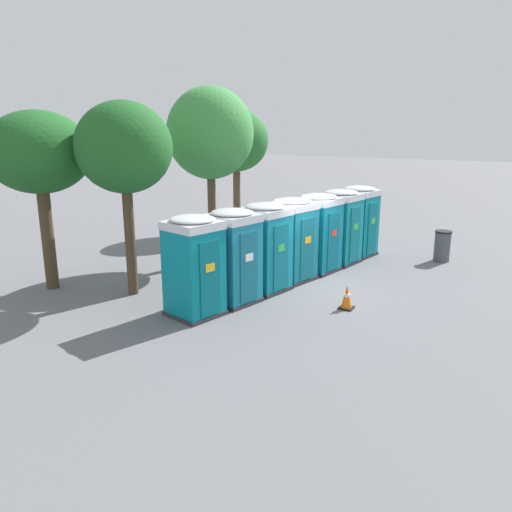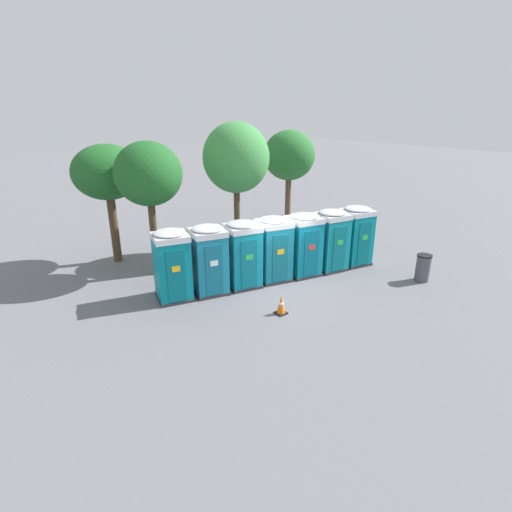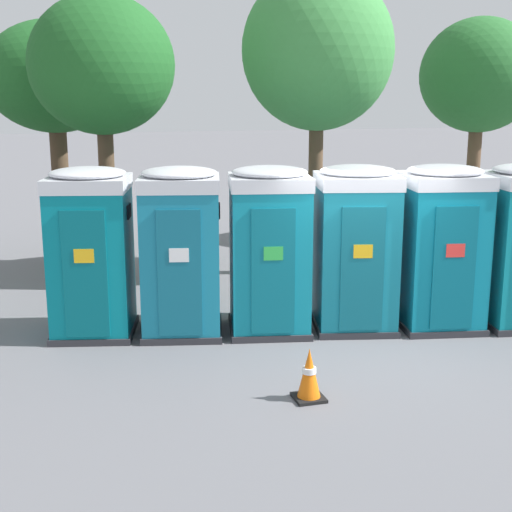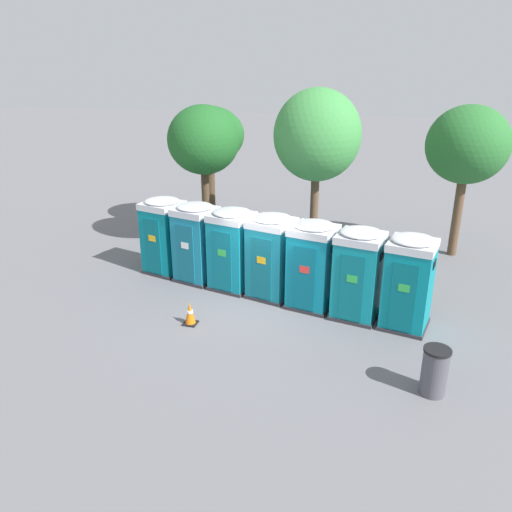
{
  "view_description": "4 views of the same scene",
  "coord_description": "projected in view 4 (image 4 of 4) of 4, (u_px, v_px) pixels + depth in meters",
  "views": [
    {
      "loc": [
        -13.33,
        -5.72,
        4.64
      ],
      "look_at": [
        -1.54,
        0.91,
        1.09
      ],
      "focal_mm": 35.0,
      "sensor_mm": 36.0,
      "label": 1
    },
    {
      "loc": [
        -9.28,
        -10.6,
        6.39
      ],
      "look_at": [
        -0.63,
        0.72,
        1.11
      ],
      "focal_mm": 28.0,
      "sensor_mm": 36.0,
      "label": 2
    },
    {
      "loc": [
        -4.34,
        -9.22,
        3.58
      ],
      "look_at": [
        -1.38,
        0.88,
        1.18
      ],
      "focal_mm": 50.0,
      "sensor_mm": 36.0,
      "label": 3
    },
    {
      "loc": [
        3.65,
        -12.69,
        6.55
      ],
      "look_at": [
        -0.38,
        0.67,
        1.19
      ],
      "focal_mm": 35.0,
      "sensor_mm": 36.0,
      "label": 4
    }
  ],
  "objects": [
    {
      "name": "street_tree_2",
      "position": [
        209.0,
        136.0,
        20.07
      ],
      "size": [
        2.85,
        2.85,
        5.06
      ],
      "color": "#4C3826",
      "rests_on": "ground"
    },
    {
      "name": "portapotty_3",
      "position": [
        271.0,
        256.0,
        14.69
      ],
      "size": [
        1.46,
        1.45,
        2.54
      ],
      "color": "#2D2D33",
      "rests_on": "ground"
    },
    {
      "name": "portapotty_1",
      "position": [
        196.0,
        242.0,
        15.85
      ],
      "size": [
        1.43,
        1.43,
        2.54
      ],
      "color": "#2D2D33",
      "rests_on": "ground"
    },
    {
      "name": "portapotty_5",
      "position": [
        358.0,
        273.0,
        13.47
      ],
      "size": [
        1.4,
        1.38,
        2.54
      ],
      "color": "#2D2D33",
      "rests_on": "ground"
    },
    {
      "name": "street_tree_1",
      "position": [
        317.0,
        136.0,
        16.43
      ],
      "size": [
        2.9,
        2.9,
        5.9
      ],
      "color": "brown",
      "rests_on": "ground"
    },
    {
      "name": "street_tree_3",
      "position": [
        204.0,
        141.0,
        17.63
      ],
      "size": [
        2.56,
        2.56,
        5.29
      ],
      "color": "#4C3826",
      "rests_on": "ground"
    },
    {
      "name": "portapotty_0",
      "position": [
        164.0,
        235.0,
        16.49
      ],
      "size": [
        1.44,
        1.44,
        2.54
      ],
      "color": "#2D2D33",
      "rests_on": "ground"
    },
    {
      "name": "trash_can",
      "position": [
        435.0,
        371.0,
        10.45
      ],
      "size": [
        0.57,
        0.57,
        1.08
      ],
      "color": "#4C4C54",
      "rests_on": "ground"
    },
    {
      "name": "ground_plane",
      "position": [
        262.0,
        303.0,
        14.67
      ],
      "size": [
        120.0,
        120.0,
        0.0
      ],
      "primitive_type": "plane",
      "color": "slate"
    },
    {
      "name": "portapotty_2",
      "position": [
        232.0,
        249.0,
        15.26
      ],
      "size": [
        1.42,
        1.42,
        2.54
      ],
      "color": "#2D2D33",
      "rests_on": "ground"
    },
    {
      "name": "traffic_cone",
      "position": [
        190.0,
        314.0,
        13.38
      ],
      "size": [
        0.36,
        0.36,
        0.64
      ],
      "color": "black",
      "rests_on": "ground"
    },
    {
      "name": "portapotty_4",
      "position": [
        312.0,
        265.0,
        14.06
      ],
      "size": [
        1.43,
        1.41,
        2.54
      ],
      "color": "#2D2D33",
      "rests_on": "ground"
    },
    {
      "name": "portapotty_6",
      "position": [
        409.0,
        282.0,
        12.93
      ],
      "size": [
        1.39,
        1.4,
        2.54
      ],
      "color": "#2D2D33",
      "rests_on": "ground"
    },
    {
      "name": "street_tree_0",
      "position": [
        467.0,
        146.0,
        17.02
      ],
      "size": [
        2.79,
        2.79,
        5.34
      ],
      "color": "brown",
      "rests_on": "ground"
    }
  ]
}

